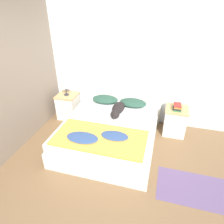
% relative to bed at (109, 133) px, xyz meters
% --- Properties ---
extents(ground_plane, '(16.00, 16.00, 0.00)m').
position_rel_bed_xyz_m(ground_plane, '(0.13, -1.08, -0.24)').
color(ground_plane, brown).
extents(wall_back, '(9.00, 0.06, 2.55)m').
position_rel_bed_xyz_m(wall_back, '(0.13, 1.05, 1.03)').
color(wall_back, silver).
rests_on(wall_back, ground_plane).
extents(wall_side_left, '(0.06, 3.10, 2.55)m').
position_rel_bed_xyz_m(wall_side_left, '(-1.62, -0.03, 1.03)').
color(wall_side_left, gray).
rests_on(wall_side_left, ground_plane).
extents(bed, '(1.70, 1.91, 0.49)m').
position_rel_bed_xyz_m(bed, '(0.00, 0.00, 0.00)').
color(bed, silver).
rests_on(bed, ground_plane).
extents(headboard, '(1.78, 0.06, 1.04)m').
position_rel_bed_xyz_m(headboard, '(-0.00, 0.98, 0.30)').
color(headboard, silver).
rests_on(headboard, ground_plane).
extents(nightstand_left, '(0.45, 0.47, 0.58)m').
position_rel_bed_xyz_m(nightstand_left, '(-1.20, 0.70, 0.05)').
color(nightstand_left, silver).
rests_on(nightstand_left, ground_plane).
extents(nightstand_right, '(0.45, 0.47, 0.58)m').
position_rel_bed_xyz_m(nightstand_right, '(1.20, 0.70, 0.05)').
color(nightstand_right, silver).
rests_on(nightstand_right, ground_plane).
extents(pillow_left, '(0.57, 0.35, 0.14)m').
position_rel_bed_xyz_m(pillow_left, '(-0.31, 0.73, 0.32)').
color(pillow_left, '#284C3D').
rests_on(pillow_left, bed).
extents(pillow_right, '(0.57, 0.35, 0.14)m').
position_rel_bed_xyz_m(pillow_right, '(0.31, 0.73, 0.32)').
color(pillow_right, '#284C3D').
rests_on(pillow_right, bed).
extents(quilt, '(1.49, 0.75, 0.07)m').
position_rel_bed_xyz_m(quilt, '(-0.01, -0.54, 0.28)').
color(quilt, gold).
rests_on(quilt, bed).
extents(dog, '(0.23, 0.68, 0.18)m').
position_rel_bed_xyz_m(dog, '(0.07, 0.36, 0.33)').
color(dog, black).
rests_on(dog, bed).
extents(book_stack, '(0.17, 0.23, 0.10)m').
position_rel_bed_xyz_m(book_stack, '(1.20, 0.67, 0.38)').
color(book_stack, '#337547').
rests_on(book_stack, nightstand_right).
extents(table_lamp, '(0.20, 0.20, 0.34)m').
position_rel_bed_xyz_m(table_lamp, '(-1.20, 0.68, 0.59)').
color(table_lamp, '#2D2D33').
rests_on(table_lamp, nightstand_left).
extents(rug, '(1.02, 0.66, 0.00)m').
position_rel_bed_xyz_m(rug, '(1.50, -0.71, -0.24)').
color(rug, '#604C75').
rests_on(rug, ground_plane).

